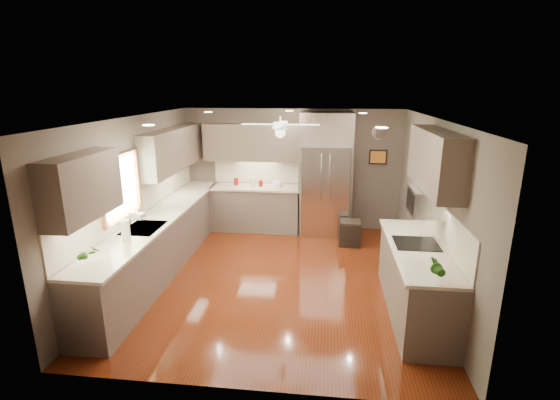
% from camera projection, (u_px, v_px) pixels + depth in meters
% --- Properties ---
extents(floor, '(5.00, 5.00, 0.00)m').
position_uv_depth(floor, '(278.00, 277.00, 6.46)').
color(floor, '#481909').
rests_on(floor, ground).
extents(ceiling, '(5.00, 5.00, 0.00)m').
position_uv_depth(ceiling, '(278.00, 118.00, 5.78)').
color(ceiling, white).
rests_on(ceiling, ground).
extents(wall_back, '(4.50, 0.00, 4.50)m').
position_uv_depth(wall_back, '(292.00, 169.00, 8.51)').
color(wall_back, brown).
rests_on(wall_back, ground).
extents(wall_front, '(4.50, 0.00, 4.50)m').
position_uv_depth(wall_front, '(246.00, 277.00, 3.73)').
color(wall_front, brown).
rests_on(wall_front, ground).
extents(wall_left, '(0.00, 5.00, 5.00)m').
position_uv_depth(wall_left, '(136.00, 198.00, 6.36)').
color(wall_left, brown).
rests_on(wall_left, ground).
extents(wall_right, '(0.00, 5.00, 5.00)m').
position_uv_depth(wall_right, '(432.00, 207.00, 5.87)').
color(wall_right, brown).
rests_on(wall_right, ground).
extents(canister_a, '(0.10, 0.10, 0.15)m').
position_uv_depth(canister_a, '(236.00, 181.00, 8.44)').
color(canister_a, maroon).
rests_on(canister_a, back_run).
extents(canister_c, '(0.12, 0.12, 0.19)m').
position_uv_depth(canister_c, '(253.00, 182.00, 8.37)').
color(canister_c, beige).
rests_on(canister_c, back_run).
extents(canister_d, '(0.09, 0.09, 0.13)m').
position_uv_depth(canister_d, '(261.00, 183.00, 8.36)').
color(canister_d, maroon).
rests_on(canister_d, back_run).
extents(soap_bottle, '(0.10, 0.10, 0.19)m').
position_uv_depth(soap_bottle, '(142.00, 215.00, 6.18)').
color(soap_bottle, white).
rests_on(soap_bottle, left_run).
extents(potted_plant_left, '(0.19, 0.16, 0.31)m').
position_uv_depth(potted_plant_left, '(91.00, 253.00, 4.64)').
color(potted_plant_left, '#245919').
rests_on(potted_plant_left, left_run).
extents(potted_plant_right, '(0.19, 0.16, 0.29)m').
position_uv_depth(potted_plant_right, '(436.00, 267.00, 4.30)').
color(potted_plant_right, '#245919').
rests_on(potted_plant_right, right_run).
extents(bowl, '(0.23, 0.23, 0.06)m').
position_uv_depth(bowl, '(277.00, 186.00, 8.32)').
color(bowl, beige).
rests_on(bowl, back_run).
extents(left_run, '(0.65, 4.70, 1.45)m').
position_uv_depth(left_run, '(162.00, 240.00, 6.68)').
color(left_run, brown).
rests_on(left_run, ground).
extents(back_run, '(1.85, 0.65, 1.45)m').
position_uv_depth(back_run, '(256.00, 207.00, 8.51)').
color(back_run, brown).
rests_on(back_run, ground).
extents(uppers, '(4.50, 4.70, 0.95)m').
position_uv_depth(uppers, '(239.00, 153.00, 6.71)').
color(uppers, brown).
rests_on(uppers, wall_left).
extents(window, '(0.05, 1.12, 0.92)m').
position_uv_depth(window, '(120.00, 187.00, 5.80)').
color(window, '#BFF2B2').
rests_on(window, wall_left).
extents(sink, '(0.50, 0.70, 0.32)m').
position_uv_depth(sink, '(144.00, 230.00, 5.94)').
color(sink, silver).
rests_on(sink, left_run).
extents(refrigerator, '(1.06, 0.75, 2.45)m').
position_uv_depth(refrigerator, '(325.00, 177.00, 8.12)').
color(refrigerator, silver).
rests_on(refrigerator, ground).
extents(right_run, '(0.70, 2.20, 1.45)m').
position_uv_depth(right_run, '(416.00, 279.00, 5.35)').
color(right_run, brown).
rests_on(right_run, ground).
extents(microwave, '(0.43, 0.55, 0.34)m').
position_uv_depth(microwave, '(427.00, 202.00, 5.31)').
color(microwave, silver).
rests_on(microwave, wall_right).
extents(ceiling_fan, '(1.18, 1.18, 0.32)m').
position_uv_depth(ceiling_fan, '(280.00, 128.00, 6.11)').
color(ceiling_fan, white).
rests_on(ceiling_fan, ceiling).
extents(recessed_lights, '(2.84, 3.14, 0.01)m').
position_uv_depth(recessed_lights, '(279.00, 116.00, 6.17)').
color(recessed_lights, white).
rests_on(recessed_lights, ceiling).
extents(wall_clock, '(0.30, 0.03, 0.30)m').
position_uv_depth(wall_clock, '(380.00, 132.00, 8.08)').
color(wall_clock, white).
rests_on(wall_clock, wall_back).
extents(framed_print, '(0.36, 0.03, 0.30)m').
position_uv_depth(framed_print, '(378.00, 157.00, 8.21)').
color(framed_print, black).
rests_on(framed_print, wall_back).
extents(stool, '(0.42, 0.42, 0.47)m').
position_uv_depth(stool, '(350.00, 233.00, 7.74)').
color(stool, black).
rests_on(stool, ground).
extents(paper_towel, '(0.12, 0.12, 0.29)m').
position_uv_depth(paper_towel, '(125.00, 230.00, 5.43)').
color(paper_towel, white).
rests_on(paper_towel, left_run).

